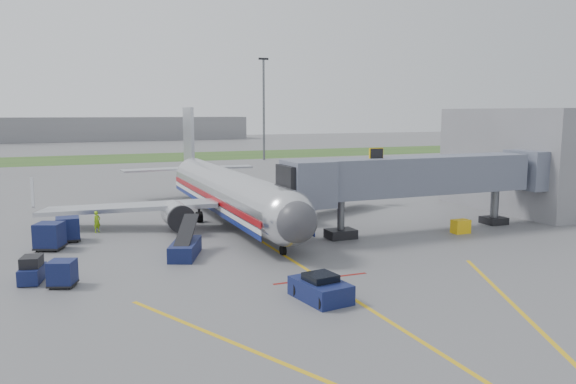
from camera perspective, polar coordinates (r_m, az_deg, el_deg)
name	(u,v)px	position (r m, az deg, el deg)	size (l,w,h in m)	color
ground	(294,262)	(36.73, 0.65, -7.11)	(400.00, 400.00, 0.00)	#565659
grass_strip	(129,158)	(123.79, -15.83, 3.33)	(300.00, 25.00, 0.01)	#2D4C1E
apron_markings	(349,296)	(30.35, 6.20, -10.46)	(21.52, 50.00, 0.01)	gold
airliner	(228,191)	(50.33, -6.12, 0.07)	(32.10, 35.67, 10.25)	silver
jet_bridge	(417,177)	(46.43, 12.97, 1.50)	(25.30, 4.00, 6.90)	slate
terminal	(531,159)	(61.32, 23.47, 3.10)	(10.00, 16.00, 10.00)	slate
light_mast_right	(264,107)	(114.43, -2.48, 8.66)	(2.00, 0.44, 20.40)	#595B60
distant_terminal	(69,129)	(202.75, -21.32, 5.96)	(120.00, 14.00, 8.00)	slate
pushback_tug	(320,289)	(29.51, 3.32, -9.79)	(2.48, 3.57, 1.38)	#0E193E
baggage_tug	(32,271)	(35.50, -24.56, -7.28)	(1.56, 2.35, 1.52)	#0E193E
baggage_cart_a	(62,273)	(33.93, -21.95, -7.67)	(1.77, 1.77, 1.49)	#0E193E
baggage_cart_b	(68,229)	(45.35, -21.46, -3.53)	(1.71, 1.71, 1.83)	#0E193E
baggage_cart_c	(50,236)	(43.09, -23.07, -4.14)	(2.34, 2.34, 1.93)	#0E193E
belt_loader	(185,248)	(38.61, -10.40, -5.57)	(3.10, 5.07, 2.41)	#0E193E
ground_power_cart	(461,227)	(47.22, 17.13, -3.37)	(1.37, 0.92, 1.10)	#E6B00D
ramp_worker	(97,222)	(47.87, -18.83, -2.88)	(0.64, 0.42, 1.75)	#89C316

